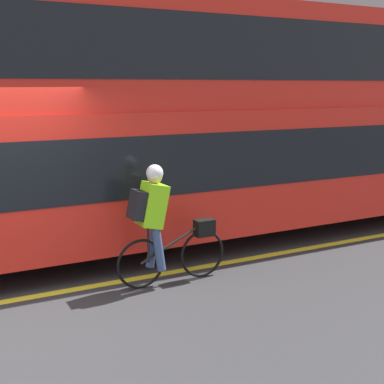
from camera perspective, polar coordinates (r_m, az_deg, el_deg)
bus at (r=9.06m, az=4.46°, el=8.47°), size 10.82×2.55×3.73m
cyclist_on_bike at (r=6.74m, az=-3.41°, el=-3.06°), size 1.52×0.32×1.57m
trash_bin at (r=11.24m, az=-15.04°, el=1.47°), size 0.56×0.56×1.03m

